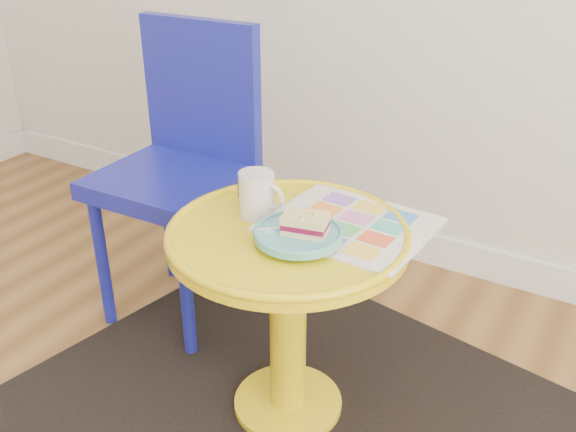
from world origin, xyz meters
The scene contains 8 objects.
rug centered at (0.15, 1.09, 0.00)m, with size 1.30×1.10×0.01m, color black.
side_table centered at (0.15, 1.09, 0.38)m, with size 0.56×0.56×0.53m.
chair centered at (-0.38, 1.36, 0.52)m, with size 0.41×0.41×0.90m.
newspaper centered at (0.26, 1.19, 0.53)m, with size 0.36×0.31×0.01m, color silver.
mug centered at (0.04, 1.12, 0.59)m, with size 0.12×0.08×0.11m.
plate centered at (0.20, 1.06, 0.55)m, with size 0.20×0.20×0.02m.
cake_slice centered at (0.21, 1.06, 0.58)m, with size 0.11×0.08×0.04m.
fork centered at (0.17, 1.05, 0.56)m, with size 0.12×0.10×0.00m.
Camera 1 is at (0.81, -0.02, 1.23)m, focal length 40.00 mm.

